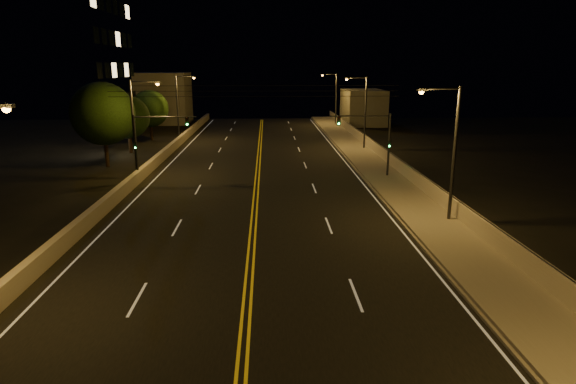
{
  "coord_description": "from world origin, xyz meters",
  "views": [
    {
      "loc": [
        0.88,
        -7.65,
        9.25
      ],
      "look_at": [
        2.0,
        18.0,
        2.5
      ],
      "focal_mm": 30.0,
      "sensor_mm": 36.0,
      "label": 1
    }
  ],
  "objects_px": {
    "streetlight_1": "(450,146)",
    "tree_0": "(103,114)",
    "streetlight_2": "(363,108)",
    "streetlight_5": "(137,122)",
    "streetlight_3": "(334,95)",
    "building_tower": "(2,22)",
    "tree_1": "(128,117)",
    "traffic_signal_right": "(377,137)",
    "streetlight_6": "(180,103)",
    "tree_2": "(150,109)",
    "traffic_signal_left": "(149,139)"
  },
  "relations": [
    {
      "from": "traffic_signal_right",
      "to": "tree_0",
      "type": "relative_size",
      "value": 0.7
    },
    {
      "from": "building_tower",
      "to": "tree_2",
      "type": "xyz_separation_m",
      "value": [
        13.99,
        5.56,
        -9.91
      ]
    },
    {
      "from": "tree_0",
      "to": "building_tower",
      "type": "bearing_deg",
      "value": 140.41
    },
    {
      "from": "streetlight_3",
      "to": "streetlight_5",
      "type": "bearing_deg",
      "value": -120.67
    },
    {
      "from": "traffic_signal_left",
      "to": "building_tower",
      "type": "distance_m",
      "value": 27.94
    },
    {
      "from": "streetlight_2",
      "to": "building_tower",
      "type": "bearing_deg",
      "value": 175.13
    },
    {
      "from": "streetlight_6",
      "to": "tree_1",
      "type": "height_order",
      "value": "streetlight_6"
    },
    {
      "from": "streetlight_1",
      "to": "building_tower",
      "type": "xyz_separation_m",
      "value": [
        -39.41,
        29.44,
        9.13
      ]
    },
    {
      "from": "streetlight_1",
      "to": "streetlight_5",
      "type": "distance_m",
      "value": 25.16
    },
    {
      "from": "tree_0",
      "to": "tree_2",
      "type": "relative_size",
      "value": 1.25
    },
    {
      "from": "tree_1",
      "to": "tree_0",
      "type": "bearing_deg",
      "value": -91.24
    },
    {
      "from": "tree_1",
      "to": "tree_2",
      "type": "height_order",
      "value": "tree_2"
    },
    {
      "from": "traffic_signal_right",
      "to": "tree_0",
      "type": "xyz_separation_m",
      "value": [
        -24.16,
        6.14,
        1.44
      ]
    },
    {
      "from": "tree_0",
      "to": "streetlight_6",
      "type": "bearing_deg",
      "value": 74.36
    },
    {
      "from": "traffic_signal_left",
      "to": "streetlight_1",
      "type": "bearing_deg",
      "value": -30.66
    },
    {
      "from": "streetlight_6",
      "to": "building_tower",
      "type": "distance_m",
      "value": 20.63
    },
    {
      "from": "building_tower",
      "to": "tree_1",
      "type": "relative_size",
      "value": 4.68
    },
    {
      "from": "streetlight_5",
      "to": "tree_1",
      "type": "bearing_deg",
      "value": 108.72
    },
    {
      "from": "streetlight_6",
      "to": "streetlight_3",
      "type": "bearing_deg",
      "value": 36.26
    },
    {
      "from": "streetlight_1",
      "to": "tree_2",
      "type": "relative_size",
      "value": 1.29
    },
    {
      "from": "tree_0",
      "to": "tree_1",
      "type": "distance_m",
      "value": 7.54
    },
    {
      "from": "streetlight_6",
      "to": "tree_2",
      "type": "bearing_deg",
      "value": 161.22
    },
    {
      "from": "streetlight_1",
      "to": "streetlight_6",
      "type": "xyz_separation_m",
      "value": [
        -21.39,
        33.63,
        0.0
      ]
    },
    {
      "from": "tree_1",
      "to": "streetlight_5",
      "type": "bearing_deg",
      "value": -71.28
    },
    {
      "from": "streetlight_6",
      "to": "streetlight_1",
      "type": "bearing_deg",
      "value": -57.54
    },
    {
      "from": "streetlight_1",
      "to": "tree_0",
      "type": "relative_size",
      "value": 1.03
    },
    {
      "from": "streetlight_1",
      "to": "tree_0",
      "type": "bearing_deg",
      "value": 144.83
    },
    {
      "from": "tree_0",
      "to": "tree_1",
      "type": "height_order",
      "value": "tree_0"
    },
    {
      "from": "traffic_signal_right",
      "to": "tree_2",
      "type": "xyz_separation_m",
      "value": [
        -23.86,
        23.01,
        0.46
      ]
    },
    {
      "from": "streetlight_2",
      "to": "traffic_signal_right",
      "type": "bearing_deg",
      "value": -96.33
    },
    {
      "from": "streetlight_2",
      "to": "streetlight_5",
      "type": "bearing_deg",
      "value": -149.03
    },
    {
      "from": "streetlight_3",
      "to": "building_tower",
      "type": "distance_m",
      "value": 45.07
    },
    {
      "from": "streetlight_5",
      "to": "tree_0",
      "type": "relative_size",
      "value": 1.03
    },
    {
      "from": "streetlight_1",
      "to": "traffic_signal_right",
      "type": "xyz_separation_m",
      "value": [
        -1.56,
        11.99,
        -1.24
      ]
    },
    {
      "from": "streetlight_3",
      "to": "building_tower",
      "type": "bearing_deg",
      "value": -153.24
    },
    {
      "from": "traffic_signal_left",
      "to": "streetlight_3",
      "type": "bearing_deg",
      "value": 61.55
    },
    {
      "from": "streetlight_2",
      "to": "streetlight_5",
      "type": "distance_m",
      "value": 24.94
    },
    {
      "from": "streetlight_1",
      "to": "streetlight_3",
      "type": "xyz_separation_m",
      "value": [
        0.0,
        49.32,
        0.0
      ]
    },
    {
      "from": "traffic_signal_right",
      "to": "streetlight_2",
      "type": "bearing_deg",
      "value": 83.67
    },
    {
      "from": "streetlight_6",
      "to": "tree_0",
      "type": "xyz_separation_m",
      "value": [
        -4.34,
        -15.5,
        0.2
      ]
    },
    {
      "from": "traffic_signal_right",
      "to": "tree_1",
      "type": "distance_m",
      "value": 27.59
    },
    {
      "from": "streetlight_2",
      "to": "tree_2",
      "type": "xyz_separation_m",
      "value": [
        -25.42,
        8.92,
        -0.78
      ]
    },
    {
      "from": "streetlight_2",
      "to": "streetlight_3",
      "type": "xyz_separation_m",
      "value": [
        0.0,
        23.23,
        0.0
      ]
    },
    {
      "from": "building_tower",
      "to": "streetlight_5",
      "type": "bearing_deg",
      "value": -41.93
    },
    {
      "from": "streetlight_3",
      "to": "traffic_signal_left",
      "type": "bearing_deg",
      "value": -118.45
    },
    {
      "from": "tree_2",
      "to": "streetlight_1",
      "type": "bearing_deg",
      "value": -54.01
    },
    {
      "from": "traffic_signal_right",
      "to": "streetlight_3",
      "type": "bearing_deg",
      "value": 87.6
    },
    {
      "from": "building_tower",
      "to": "tree_0",
      "type": "height_order",
      "value": "building_tower"
    },
    {
      "from": "streetlight_3",
      "to": "streetlight_5",
      "type": "distance_m",
      "value": 41.93
    },
    {
      "from": "streetlight_5",
      "to": "building_tower",
      "type": "distance_m",
      "value": 25.89
    }
  ]
}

